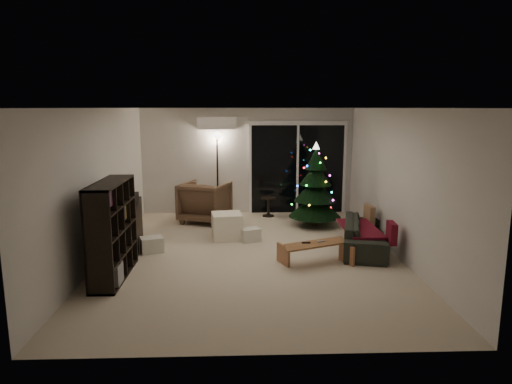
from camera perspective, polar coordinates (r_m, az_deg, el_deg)
room at (r=9.18m, az=1.95°, el=1.16°), size 6.50×7.51×2.60m
bookshelf at (r=7.12m, az=-18.92°, el=-4.55°), size 0.88×1.48×1.45m
media_cabinet at (r=8.60m, az=-15.95°, el=-4.05°), size 0.65×1.35×0.81m
stereo at (r=8.49m, az=-16.11°, el=-0.83°), size 0.41×0.49×0.17m
armchair at (r=10.17m, az=-6.40°, el=-1.24°), size 1.24×1.25×0.90m
ottoman at (r=8.86m, az=-3.66°, el=-4.27°), size 0.63×0.63×0.50m
cardboard_box_a at (r=8.27m, az=-12.90°, el=-6.44°), size 0.46×0.40×0.27m
cardboard_box_b at (r=8.71m, az=-0.75°, el=-5.36°), size 0.43×0.37×0.25m
side_table at (r=10.66m, az=1.55°, el=-1.85°), size 0.41×0.41×0.45m
floor_lamp at (r=10.80m, az=-4.84°, el=2.19°), size 0.30×0.30×1.90m
sofa at (r=8.40m, az=13.49°, el=-5.24°), size 1.15×1.96×0.54m
sofa_throw at (r=8.34m, az=12.86°, el=-4.47°), size 0.57×1.33×0.04m
cushion_a at (r=9.02m, az=13.98°, el=-2.75°), size 0.14×0.36×0.35m
cushion_b at (r=7.82m, az=16.59°, el=-4.92°), size 0.13×0.36×0.35m
coffee_table at (r=7.53m, az=7.39°, el=-7.61°), size 1.16×0.78×0.35m
remote_a at (r=7.46m, az=6.28°, el=-6.31°), size 0.14×0.04×0.02m
remote_b at (r=7.54m, az=8.11°, el=-6.15°), size 0.13×0.08×0.02m
christmas_tree at (r=9.75m, az=7.43°, el=0.94°), size 1.47×1.47×1.80m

